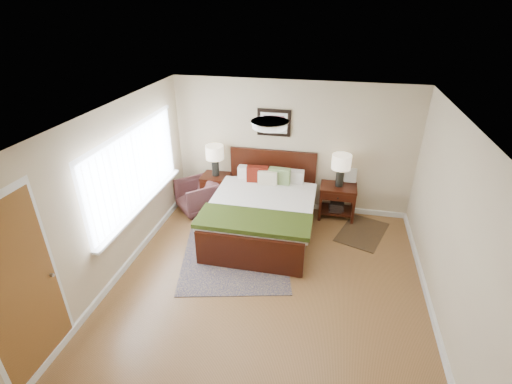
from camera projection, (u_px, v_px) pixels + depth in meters
floor at (267, 289)px, 5.38m from camera, size 5.00×5.00×0.00m
back_wall at (292, 148)px, 6.97m from camera, size 4.50×0.04×2.50m
left_wall at (111, 198)px, 5.21m from camera, size 0.04×5.00×2.50m
right_wall at (455, 235)px, 4.38m from camera, size 0.04×5.00×2.50m
ceiling at (270, 121)px, 4.22m from camera, size 4.50×5.00×0.02m
window at (137, 170)px, 5.75m from camera, size 0.11×2.72×1.32m
door at (22, 293)px, 3.77m from camera, size 0.06×1.00×2.18m
ceil_fixture at (270, 124)px, 4.24m from camera, size 0.44×0.44×0.08m
bed at (262, 206)px, 6.43m from camera, size 1.79×2.17×1.17m
wall_art at (274, 123)px, 6.79m from camera, size 0.62×0.05×0.50m
nightstand_left at (216, 181)px, 7.35m from camera, size 0.54×0.49×0.64m
nightstand_right at (337, 199)px, 6.98m from camera, size 0.66×0.50×0.66m
lamp_left at (215, 155)px, 7.12m from camera, size 0.35×0.35×0.61m
lamp_right at (341, 165)px, 6.67m from camera, size 0.35×0.35×0.61m
armchair at (197, 196)px, 7.23m from camera, size 0.98×0.98×0.64m
rug_persian at (236, 247)px, 6.28m from camera, size 2.17×2.68×0.01m
rug_navy at (362, 232)px, 6.67m from camera, size 1.03×1.24×0.01m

